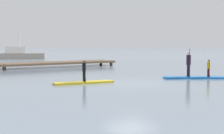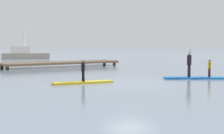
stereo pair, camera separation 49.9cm
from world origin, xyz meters
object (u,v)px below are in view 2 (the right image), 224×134
Objects in this scene: paddleboard_far at (194,78)px; paddler_child_front at (209,67)px; paddleboard_near at (83,82)px; paddler_adult at (189,63)px; fishing_boat_green_midground at (24,54)px; paddler_child_solo at (83,69)px.

paddleboard_far is 1.09m from paddler_child_front.
paddler_adult is (6.45, -1.28, 0.92)m from paddleboard_near.
paddleboard_far is 30.03m from fishing_boat_green_midground.
paddleboard_near is 7.75m from paddler_child_front.
paddler_child_front is (7.48, -1.93, -0.06)m from paddler_child_solo.
fishing_boat_green_midground is (-2.32, 30.47, -0.07)m from paddler_child_front.
paddleboard_near is 0.51× the size of fishing_boat_green_midground.
paddler_child_solo is 0.18× the size of fishing_boat_green_midground.
paddler_child_front reaches higher than paddleboard_far.
paddler_child_front is 30.56m from fishing_boat_green_midground.
paddler_child_front reaches higher than paddleboard_near.
fishing_boat_green_midground reaches higher than paddler_child_front.
paddleboard_near is 2.88× the size of paddler_child_solo.
paddler_adult is (6.45, -1.27, 0.23)m from paddler_child_solo.
paddler_child_front is at bearing -32.68° from paddler_adult.
paddler_child_solo reaches higher than paddleboard_far.
fishing_boat_green_midground reaches higher than paddler_adult.
paddler_child_solo is 0.67× the size of paddler_adult.
paddler_adult reaches higher than paddler_child_front.
paddler_adult is 29.84m from fishing_boat_green_midground.
paddleboard_far is at bearing -31.16° from paddler_adult.
paddler_adult is at bearing -87.51° from fishing_boat_green_midground.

